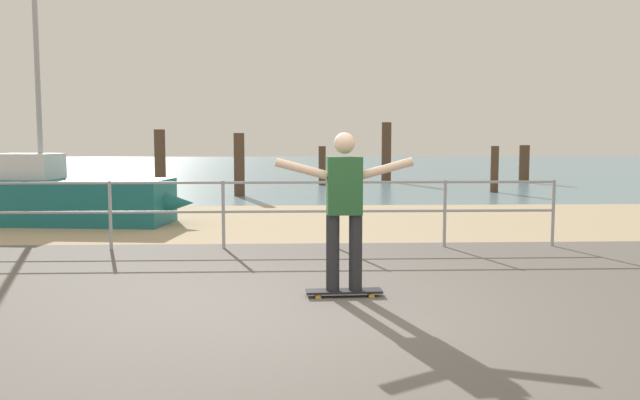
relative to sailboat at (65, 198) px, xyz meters
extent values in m
cube|color=#605B56|center=(4.65, -7.63, -0.52)|extent=(24.00, 10.00, 0.04)
cube|color=tan|center=(4.65, 0.37, -0.52)|extent=(24.00, 6.00, 0.04)
cube|color=slate|center=(4.65, 28.37, -0.52)|extent=(72.00, 50.00, 0.04)
cylinder|color=#9EA0A5|center=(1.75, -3.03, 0.01)|extent=(0.05, 0.05, 1.05)
cylinder|color=#9EA0A5|center=(3.44, -3.03, 0.01)|extent=(0.05, 0.05, 1.05)
cylinder|color=#9EA0A5|center=(5.13, -3.03, 0.01)|extent=(0.05, 0.05, 1.05)
cylinder|color=#9EA0A5|center=(6.82, -3.03, 0.01)|extent=(0.05, 0.05, 1.05)
cylinder|color=#9EA0A5|center=(8.52, -3.03, 0.01)|extent=(0.05, 0.05, 1.05)
cylinder|color=#9EA0A5|center=(3.44, -3.03, 0.50)|extent=(10.16, 0.04, 0.04)
cylinder|color=#9EA0A5|center=(3.44, -3.03, 0.06)|extent=(10.16, 0.04, 0.04)
cube|color=#19666B|center=(-0.16, 0.02, -0.07)|extent=(4.54, 1.92, 0.90)
cone|color=#19666B|center=(2.03, -0.25, -0.07)|extent=(1.18, 0.89, 0.77)
cylinder|color=#9EA0A5|center=(-0.46, 0.06, 2.27)|extent=(0.10, 0.10, 3.78)
cube|color=silver|center=(-0.75, 0.09, 0.63)|extent=(1.30, 1.04, 0.50)
cube|color=black|center=(5.03, -6.10, -0.45)|extent=(0.81, 0.23, 0.02)
cylinder|color=orange|center=(4.76, -6.19, -0.49)|extent=(0.06, 0.03, 0.06)
cylinder|color=orange|center=(4.75, -6.03, -0.49)|extent=(0.06, 0.03, 0.06)
cylinder|color=orange|center=(5.32, -6.17, -0.49)|extent=(0.06, 0.03, 0.06)
cylinder|color=orange|center=(5.31, -6.01, -0.49)|extent=(0.06, 0.03, 0.06)
cylinder|color=#26262B|center=(4.91, -6.11, -0.03)|extent=(0.14, 0.14, 0.80)
cylinder|color=#26262B|center=(5.15, -6.10, -0.03)|extent=(0.14, 0.14, 0.80)
cube|color=#26592D|center=(5.03, -6.10, 0.67)|extent=(0.37, 0.22, 0.60)
sphere|color=beige|center=(5.03, -6.10, 1.11)|extent=(0.22, 0.22, 0.22)
cylinder|color=beige|center=(4.59, -6.12, 0.84)|extent=(0.56, 0.11, 0.23)
cylinder|color=beige|center=(5.48, -6.08, 0.84)|extent=(0.56, 0.11, 0.23)
cylinder|color=#513826|center=(0.24, 7.84, 0.48)|extent=(0.35, 0.35, 2.01)
cylinder|color=#513826|center=(2.89, 6.21, 0.42)|extent=(0.32, 0.32, 1.88)
cylinder|color=#513826|center=(5.54, 10.85, 0.21)|extent=(0.26, 0.26, 1.45)
cylinder|color=#513826|center=(8.20, 12.72, 0.67)|extent=(0.38, 0.38, 2.38)
cylinder|color=#513826|center=(10.85, 7.24, 0.22)|extent=(0.25, 0.25, 1.49)
cylinder|color=#513826|center=(13.50, 11.91, 0.22)|extent=(0.39, 0.39, 1.48)
camera|label=1|loc=(4.52, -12.67, 1.13)|focal=35.80mm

